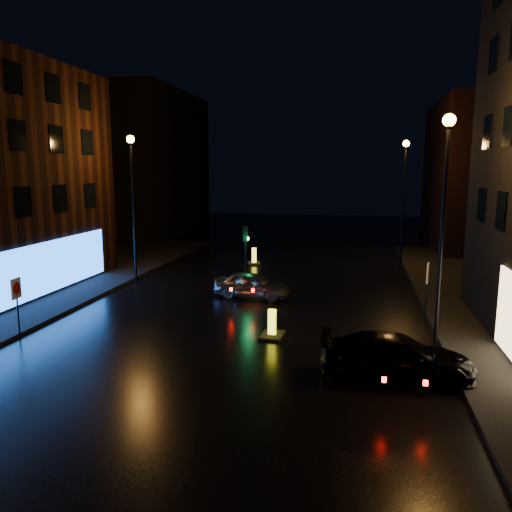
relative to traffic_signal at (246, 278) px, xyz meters
The scene contains 13 objects.
ground 14.06m from the traffic_signal, 85.10° to the right, with size 120.00×120.00×0.00m, color black.
building_far_left 26.50m from the traffic_signal, 125.18° to the left, with size 8.00×16.00×14.00m, color black.
building_far_right 24.83m from the traffic_signal, 48.01° to the left, with size 8.00×14.00×12.00m, color black.
street_lamp_lfar 8.32m from the traffic_signal, behind, with size 0.44×0.44×8.37m.
street_lamp_rnear 13.06m from the traffic_signal, 41.63° to the right, with size 0.44×0.44×8.37m.
street_lamp_rfar 13.06m from the traffic_signal, 41.63° to the left, with size 0.44×0.44×8.37m.
traffic_signal is the anchor object (origin of this frame).
silver_hatchback 2.43m from the traffic_signal, 69.90° to the right, with size 1.54×3.83×1.31m, color #989C9F.
dark_sedan 13.45m from the traffic_signal, 56.76° to the right, with size 1.93×4.75×1.38m, color black.
bollard_near 8.65m from the traffic_signal, 70.54° to the right, with size 0.91×1.30×1.10m.
bollard_far 6.78m from the traffic_signal, 97.74° to the left, with size 1.15×1.46×1.13m.
road_sign_left 12.35m from the traffic_signal, 123.04° to the right, with size 0.10×0.58×2.38m.
road_sign_right 10.39m from the traffic_signal, 28.78° to the right, with size 0.18×0.62×2.58m.
Camera 1 is at (4.79, -12.66, 6.47)m, focal length 35.00 mm.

